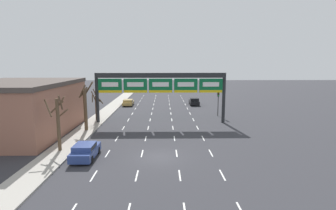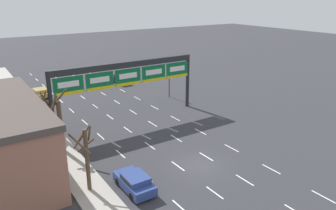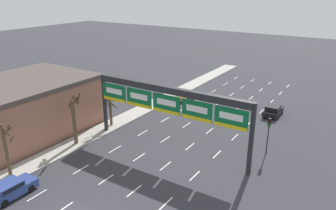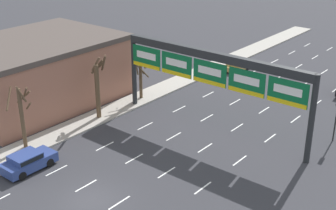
{
  "view_description": "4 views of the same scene",
  "coord_description": "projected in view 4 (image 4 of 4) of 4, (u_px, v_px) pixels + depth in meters",
  "views": [
    {
      "loc": [
        0.43,
        -23.02,
        8.54
      ],
      "look_at": [
        1.04,
        13.5,
        2.69
      ],
      "focal_mm": 28.0,
      "sensor_mm": 36.0,
      "label": 1
    },
    {
      "loc": [
        -16.8,
        -20.36,
        14.69
      ],
      "look_at": [
        -0.47,
        4.42,
        4.64
      ],
      "focal_mm": 35.0,
      "sensor_mm": 36.0,
      "label": 2
    },
    {
      "loc": [
        17.28,
        -12.78,
        16.87
      ],
      "look_at": [
        -0.69,
        15.11,
        4.75
      ],
      "focal_mm": 35.0,
      "sensor_mm": 36.0,
      "label": 3
    },
    {
      "loc": [
        20.75,
        -17.28,
        18.2
      ],
      "look_at": [
        -1.15,
        9.6,
        3.55
      ],
      "focal_mm": 50.0,
      "sensor_mm": 36.0,
      "label": 4
    }
  ],
  "objects": [
    {
      "name": "ground_plane",
      "position": [
        91.0,
        201.0,
        31.5
      ],
      "size": [
        220.0,
        220.0,
        0.0
      ],
      "primitive_type": "plane",
      "color": "#333338"
    },
    {
      "name": "sidewalk_left",
      "position": [
        9.0,
        155.0,
        37.08
      ],
      "size": [
        2.8,
        110.0,
        0.15
      ],
      "color": "#A8A399",
      "rests_on": "ground_plane"
    },
    {
      "name": "lane_dashes",
      "position": [
        206.0,
        132.0,
        41.14
      ],
      "size": [
        10.02,
        67.0,
        0.01
      ],
      "color": "white",
      "rests_on": "ground_plane"
    },
    {
      "name": "sign_gantry",
      "position": [
        212.0,
        68.0,
        39.24
      ],
      "size": [
        18.57,
        0.7,
        7.2
      ],
      "color": "#232628",
      "rests_on": "ground_plane"
    },
    {
      "name": "building_near",
      "position": [
        35.0,
        71.0,
        46.45
      ],
      "size": [
        11.98,
        16.3,
        6.38
      ],
      "color": "#9E6651",
      "rests_on": "ground_plane"
    },
    {
      "name": "car_gold",
      "position": [
        238.0,
        65.0,
        56.55
      ],
      "size": [
        1.99,
        4.11,
        1.24
      ],
      "color": "#A88947",
      "rests_on": "ground_plane"
    },
    {
      "name": "car_blue",
      "position": [
        28.0,
        161.0,
        34.92
      ],
      "size": [
        1.89,
        4.1,
        1.39
      ],
      "color": "navy",
      "rests_on": "ground_plane"
    },
    {
      "name": "tree_bare_closest",
      "position": [
        140.0,
        76.0,
        47.18
      ],
      "size": [
        1.76,
        1.63,
        4.72
      ],
      "color": "brown",
      "rests_on": "sidewalk_left"
    },
    {
      "name": "tree_bare_second",
      "position": [
        98.0,
        86.0,
        42.62
      ],
      "size": [
        1.95,
        1.3,
        6.13
      ],
      "color": "brown",
      "rests_on": "sidewalk_left"
    },
    {
      "name": "tree_bare_third",
      "position": [
        22.0,
        113.0,
        37.14
      ],
      "size": [
        2.13,
        2.15,
        5.46
      ],
      "color": "brown",
      "rests_on": "sidewalk_left"
    }
  ]
}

